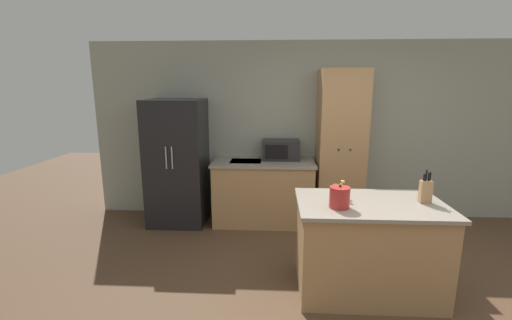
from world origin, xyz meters
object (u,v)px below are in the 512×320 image
refrigerator (178,162)px  pantry_cabinet (340,149)px  spice_bottle_tall_dark (342,189)px  kettle (340,197)px  spice_bottle_short_red (335,191)px  spice_bottle_amber_oil (343,192)px  microwave (281,150)px  knife_block (426,191)px

refrigerator → pantry_cabinet: size_ratio=0.82×
spice_bottle_tall_dark → kettle: (-0.08, -0.30, 0.02)m
pantry_cabinet → spice_bottle_short_red: 1.62m
spice_bottle_amber_oil → microwave: bearing=107.8°
refrigerator → microwave: refrigerator is taller
knife_block → microwave: bearing=125.9°
pantry_cabinet → knife_block: size_ratio=6.96×
refrigerator → microwave: size_ratio=3.35×
pantry_cabinet → spice_bottle_tall_dark: 1.60m
microwave → knife_block: (1.30, -1.80, -0.04)m
knife_block → spice_bottle_short_red: bearing=171.3°
spice_bottle_tall_dark → kettle: size_ratio=0.76×
spice_bottle_tall_dark → spice_bottle_short_red: bearing=-172.2°
kettle → spice_bottle_tall_dark: bearing=74.7°
microwave → knife_block: size_ratio=1.70×
spice_bottle_tall_dark → kettle: 0.32m
pantry_cabinet → microwave: (-0.83, 0.09, -0.04)m
spice_bottle_amber_oil → kettle: 0.23m
microwave → pantry_cabinet: bearing=-6.4°
spice_bottle_short_red → spice_bottle_tall_dark: bearing=7.8°
refrigerator → knife_block: 3.23m
spice_bottle_short_red → pantry_cabinet: bearing=78.1°
microwave → spice_bottle_short_red: 1.75m
pantry_cabinet → spice_bottle_amber_oil: pantry_cabinet is taller
spice_bottle_short_red → spice_bottle_amber_oil: size_ratio=0.80×
knife_block → kettle: 0.83m
spice_bottle_short_red → spice_bottle_amber_oil: (0.06, -0.08, 0.02)m
pantry_cabinet → kettle: 1.91m
refrigerator → pantry_cabinet: bearing=1.9°
spice_bottle_short_red → kettle: (-0.01, -0.29, 0.03)m
pantry_cabinet → spice_bottle_amber_oil: size_ratio=13.50×
microwave → kettle: microwave is taller
pantry_cabinet → kettle: size_ratio=10.23×
knife_block → kettle: (-0.82, -0.17, -0.02)m
knife_block → spice_bottle_tall_dark: knife_block is taller
knife_block → spice_bottle_tall_dark: 0.75m
microwave → knife_block: knife_block is taller
spice_bottle_tall_dark → spice_bottle_short_red: spice_bottle_tall_dark is taller
knife_block → spice_bottle_tall_dark: bearing=169.7°
refrigerator → kettle: refrigerator is taller
refrigerator → knife_block: refrigerator is taller
kettle → spice_bottle_short_red: bearing=87.6°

